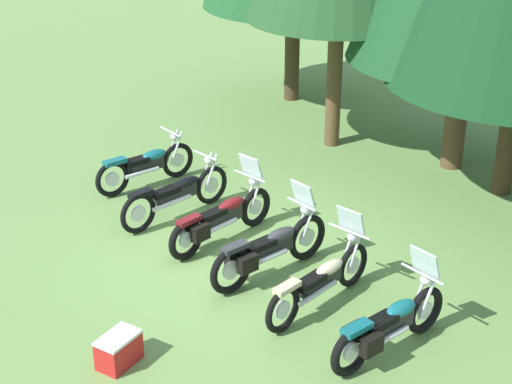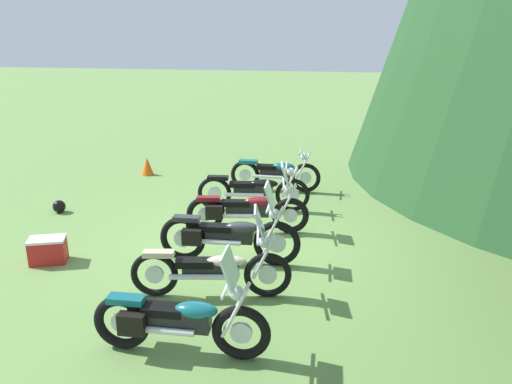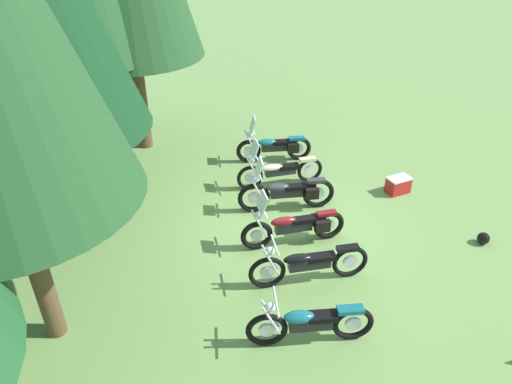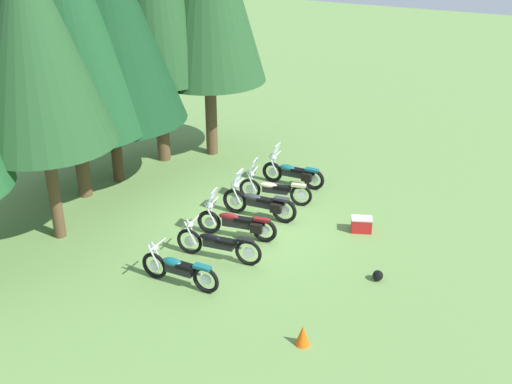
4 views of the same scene
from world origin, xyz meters
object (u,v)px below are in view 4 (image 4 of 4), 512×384
object	(u,v)px
dropped_helmet	(378,276)
picnic_cooler	(361,224)
motorcycle_5	(294,173)
motorcycle_1	(218,244)
motorcycle_2	(237,223)
pine_tree_1	(31,39)
motorcycle_3	(260,203)
pine_tree_3	(102,13)
traffic_cone	(303,335)
motorcycle_4	(274,189)
motorcycle_0	(179,269)
pine_tree_2	(64,22)

from	to	relation	value
dropped_helmet	picnic_cooler	bearing A→B (deg)	27.22
motorcycle_5	motorcycle_1	bearing A→B (deg)	88.51
motorcycle_2	pine_tree_1	xyz separation A→B (m)	(-2.13, 4.48, 5.02)
motorcycle_2	motorcycle_5	xyz separation A→B (m)	(3.85, -0.02, -0.00)
motorcycle_3	motorcycle_5	size ratio (longest dim) A/B	1.09
pine_tree_3	motorcycle_3	bearing A→B (deg)	-93.46
pine_tree_1	traffic_cone	world-z (taller)	pine_tree_1
motorcycle_3	motorcycle_4	distance (m)	1.13
pine_tree_3	motorcycle_2	bearing A→B (deg)	-107.24
pine_tree_3	motorcycle_4	bearing A→B (deg)	-81.45
motorcycle_0	motorcycle_1	bearing A→B (deg)	-100.06
pine_tree_2	motorcycle_5	bearing A→B (deg)	-57.39
motorcycle_0	motorcycle_5	bearing A→B (deg)	-92.29
motorcycle_3	pine_tree_3	distance (m)	7.34
motorcycle_4	motorcycle_0	bearing A→B (deg)	78.60
motorcycle_3	dropped_helmet	world-z (taller)	motorcycle_3
pine_tree_2	motorcycle_2	bearing A→B (deg)	-92.65
motorcycle_3	dropped_helmet	size ratio (longest dim) A/B	8.75
motorcycle_3	traffic_cone	bearing A→B (deg)	122.07
picnic_cooler	traffic_cone	distance (m)	5.35
pine_tree_1	pine_tree_3	distance (m)	3.90
motorcycle_1	traffic_cone	xyz separation A→B (m)	(-2.22, -3.32, -0.21)
motorcycle_5	pine_tree_2	bearing A→B (deg)	30.44
motorcycle_0	pine_tree_1	bearing A→B (deg)	-8.25
motorcycle_5	traffic_cone	world-z (taller)	motorcycle_5
motorcycle_0	motorcycle_5	distance (m)	6.56
motorcycle_0	traffic_cone	distance (m)	3.65
dropped_helmet	pine_tree_3	bearing A→B (deg)	78.00
motorcycle_3	motorcycle_5	bearing A→B (deg)	-92.74
motorcycle_1	pine_tree_2	bearing A→B (deg)	-21.05
motorcycle_1	pine_tree_1	size ratio (longest dim) A/B	0.29
motorcycle_2	picnic_cooler	bearing A→B (deg)	-156.46
pine_tree_3	picnic_cooler	bearing A→B (deg)	-88.54
motorcycle_2	motorcycle_4	bearing A→B (deg)	-97.99
motorcycle_2	motorcycle_4	world-z (taller)	motorcycle_2
motorcycle_5	traffic_cone	size ratio (longest dim) A/B	4.49
pine_tree_2	motorcycle_0	bearing A→B (deg)	-118.62
dropped_helmet	motorcycle_2	bearing A→B (deg)	85.12
motorcycle_3	pine_tree_2	world-z (taller)	pine_tree_2
motorcycle_1	traffic_cone	size ratio (longest dim) A/B	4.97
motorcycle_4	dropped_helmet	xyz separation A→B (m)	(-2.82, -4.15, -0.32)
motorcycle_0	motorcycle_1	size ratio (longest dim) A/B	0.91
motorcycle_0	motorcycle_2	size ratio (longest dim) A/B	0.94
motorcycle_0	traffic_cone	size ratio (longest dim) A/B	4.52
motorcycle_0	picnic_cooler	xyz separation A→B (m)	(4.58, -3.13, -0.23)
motorcycle_1	motorcycle_4	size ratio (longest dim) A/B	1.04
motorcycle_5	dropped_helmet	size ratio (longest dim) A/B	8.04
traffic_cone	dropped_helmet	bearing A→B (deg)	-12.97
motorcycle_3	traffic_cone	distance (m)	5.86
pine_tree_3	pine_tree_2	bearing A→B (deg)	170.48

